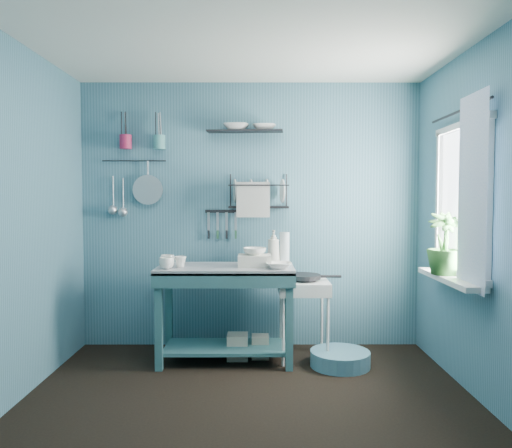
{
  "coord_description": "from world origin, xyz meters",
  "views": [
    {
      "loc": [
        0.04,
        -3.25,
        1.41
      ],
      "look_at": [
        0.05,
        0.85,
        1.2
      ],
      "focal_mm": 35.0,
      "sensor_mm": 36.0,
      "label": 1
    }
  ],
  "objects_px": {
    "utensil_cup_teal": "(159,142)",
    "potted_plant": "(445,243)",
    "mug_left": "(167,263)",
    "mug_mid": "(180,262)",
    "storage_tin_small": "(260,347)",
    "soap_bottle": "(273,247)",
    "water_bottle": "(284,247)",
    "mug_right": "(167,261)",
    "wash_tub": "(255,261)",
    "colander": "(148,190)",
    "work_counter": "(226,314)",
    "hotplate_stand": "(303,320)",
    "floor_basin": "(340,359)",
    "frying_pan": "(304,276)",
    "storage_tin_large": "(238,346)",
    "utensil_cup_magenta": "(126,142)",
    "dish_rack": "(259,191)"
  },
  "relations": [
    {
      "from": "utensil_cup_teal",
      "to": "potted_plant",
      "type": "height_order",
      "value": "utensil_cup_teal"
    },
    {
      "from": "mug_left",
      "to": "mug_mid",
      "type": "bearing_deg",
      "value": 45.0
    },
    {
      "from": "mug_mid",
      "to": "potted_plant",
      "type": "bearing_deg",
      "value": -11.64
    },
    {
      "from": "potted_plant",
      "to": "storage_tin_small",
      "type": "xyz_separation_m",
      "value": [
        -1.4,
        0.57,
        -0.97
      ]
    },
    {
      "from": "soap_bottle",
      "to": "water_bottle",
      "type": "distance_m",
      "value": 0.1
    },
    {
      "from": "mug_right",
      "to": "wash_tub",
      "type": "bearing_deg",
      "value": -1.53
    },
    {
      "from": "colander",
      "to": "soap_bottle",
      "type": "bearing_deg",
      "value": -11.18
    },
    {
      "from": "storage_tin_small",
      "to": "potted_plant",
      "type": "bearing_deg",
      "value": -22.1
    },
    {
      "from": "colander",
      "to": "storage_tin_small",
      "type": "xyz_separation_m",
      "value": [
        1.06,
        -0.35,
        -1.39
      ]
    },
    {
      "from": "work_counter",
      "to": "mug_left",
      "type": "height_order",
      "value": "mug_left"
    },
    {
      "from": "hotplate_stand",
      "to": "floor_basin",
      "type": "xyz_separation_m",
      "value": [
        0.29,
        -0.19,
        -0.28
      ]
    },
    {
      "from": "work_counter",
      "to": "storage_tin_small",
      "type": "distance_m",
      "value": 0.44
    },
    {
      "from": "water_bottle",
      "to": "frying_pan",
      "type": "relative_size",
      "value": 0.93
    },
    {
      "from": "water_bottle",
      "to": "storage_tin_large",
      "type": "distance_m",
      "value": 0.97
    },
    {
      "from": "mug_right",
      "to": "storage_tin_large",
      "type": "xyz_separation_m",
      "value": [
        0.6,
        0.05,
        -0.77
      ]
    },
    {
      "from": "water_bottle",
      "to": "potted_plant",
      "type": "bearing_deg",
      "value": -30.99
    },
    {
      "from": "water_bottle",
      "to": "utensil_cup_teal",
      "type": "distance_m",
      "value": 1.52
    },
    {
      "from": "mug_right",
      "to": "mug_mid",
      "type": "bearing_deg",
      "value": -26.57
    },
    {
      "from": "wash_tub",
      "to": "storage_tin_large",
      "type": "distance_m",
      "value": 0.78
    },
    {
      "from": "wash_tub",
      "to": "utensil_cup_magenta",
      "type": "bearing_deg",
      "value": 160.61
    },
    {
      "from": "storage_tin_small",
      "to": "mug_right",
      "type": "bearing_deg",
      "value": -174.29
    },
    {
      "from": "colander",
      "to": "frying_pan",
      "type": "bearing_deg",
      "value": -15.27
    },
    {
      "from": "wash_tub",
      "to": "storage_tin_small",
      "type": "bearing_deg",
      "value": 63.43
    },
    {
      "from": "frying_pan",
      "to": "work_counter",
      "type": "bearing_deg",
      "value": -176.49
    },
    {
      "from": "work_counter",
      "to": "wash_tub",
      "type": "bearing_deg",
      "value": -10.18
    },
    {
      "from": "work_counter",
      "to": "storage_tin_small",
      "type": "relative_size",
      "value": 5.84
    },
    {
      "from": "water_bottle",
      "to": "mug_right",
      "type": "bearing_deg",
      "value": -167.83
    },
    {
      "from": "water_bottle",
      "to": "work_counter",
      "type": "bearing_deg",
      "value": -157.07
    },
    {
      "from": "mug_mid",
      "to": "storage_tin_small",
      "type": "height_order",
      "value": "mug_mid"
    },
    {
      "from": "mug_mid",
      "to": "hotplate_stand",
      "type": "height_order",
      "value": "mug_mid"
    },
    {
      "from": "soap_bottle",
      "to": "frying_pan",
      "type": "distance_m",
      "value": 0.39
    },
    {
      "from": "soap_bottle",
      "to": "potted_plant",
      "type": "xyz_separation_m",
      "value": [
        1.28,
        -0.69,
        0.09
      ]
    },
    {
      "from": "utensil_cup_teal",
      "to": "soap_bottle",
      "type": "bearing_deg",
      "value": -10.85
    },
    {
      "from": "mug_mid",
      "to": "mug_right",
      "type": "distance_m",
      "value": 0.13
    },
    {
      "from": "potted_plant",
      "to": "utensil_cup_magenta",
      "type": "bearing_deg",
      "value": 161.42
    },
    {
      "from": "mug_mid",
      "to": "dish_rack",
      "type": "height_order",
      "value": "dish_rack"
    },
    {
      "from": "work_counter",
      "to": "mug_right",
      "type": "distance_m",
      "value": 0.68
    },
    {
      "from": "wash_tub",
      "to": "storage_tin_small",
      "type": "relative_size",
      "value": 1.4
    },
    {
      "from": "hotplate_stand",
      "to": "frying_pan",
      "type": "bearing_deg",
      "value": 0.0
    },
    {
      "from": "water_bottle",
      "to": "hotplate_stand",
      "type": "height_order",
      "value": "water_bottle"
    },
    {
      "from": "utensil_cup_teal",
      "to": "storage_tin_large",
      "type": "bearing_deg",
      "value": -25.58
    },
    {
      "from": "colander",
      "to": "potted_plant",
      "type": "distance_m",
      "value": 2.66
    },
    {
      "from": "work_counter",
      "to": "wash_tub",
      "type": "distance_m",
      "value": 0.53
    },
    {
      "from": "water_bottle",
      "to": "storage_tin_small",
      "type": "bearing_deg",
      "value": -147.53
    },
    {
      "from": "water_bottle",
      "to": "utensil_cup_magenta",
      "type": "xyz_separation_m",
      "value": [
        -1.47,
        0.18,
        0.97
      ]
    },
    {
      "from": "frying_pan",
      "to": "hotplate_stand",
      "type": "bearing_deg",
      "value": 0.0
    },
    {
      "from": "hotplate_stand",
      "to": "potted_plant",
      "type": "xyz_separation_m",
      "value": [
        1.02,
        -0.53,
        0.72
      ]
    },
    {
      "from": "mug_mid",
      "to": "colander",
      "type": "distance_m",
      "value": 0.87
    },
    {
      "from": "hotplate_stand",
      "to": "soap_bottle",
      "type": "bearing_deg",
      "value": 144.39
    },
    {
      "from": "mug_mid",
      "to": "soap_bottle",
      "type": "xyz_separation_m",
      "value": [
        0.8,
        0.26,
        0.1
      ]
    }
  ]
}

